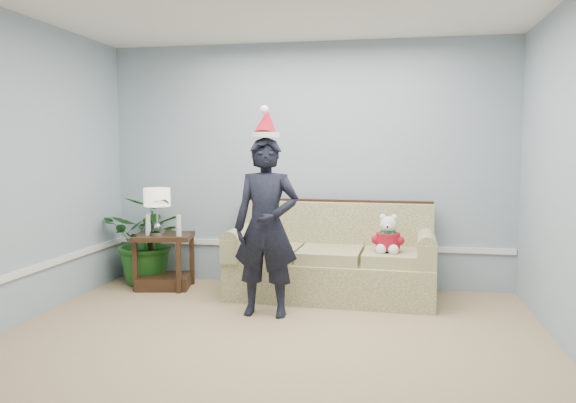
# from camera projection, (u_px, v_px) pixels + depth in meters

# --- Properties ---
(room_shell) EXTENTS (4.54, 5.04, 2.74)m
(room_shell) POSITION_uv_depth(u_px,v_px,m) (250.00, 176.00, 3.80)
(room_shell) COLOR tan
(room_shell) RESTS_ON ground
(wainscot_trim) EXTENTS (4.49, 4.99, 0.06)m
(wainscot_trim) POSITION_uv_depth(u_px,v_px,m) (161.00, 265.00, 5.26)
(wainscot_trim) COLOR white
(wainscot_trim) RESTS_ON room_shell
(sofa) EXTENTS (2.12, 0.97, 0.98)m
(sofa) POSITION_uv_depth(u_px,v_px,m) (332.00, 263.00, 5.85)
(sofa) COLOR #5C6C33
(sofa) RESTS_ON room_shell
(side_table) EXTENTS (0.71, 0.63, 0.60)m
(side_table) POSITION_uv_depth(u_px,v_px,m) (164.00, 267.00, 6.19)
(side_table) COLOR #352413
(side_table) RESTS_ON room_shell
(table_lamp) EXTENTS (0.29, 0.29, 0.51)m
(table_lamp) POSITION_uv_depth(u_px,v_px,m) (157.00, 199.00, 6.09)
(table_lamp) COLOR silver
(table_lamp) RESTS_ON side_table
(candle_pair) EXTENTS (0.41, 0.06, 0.23)m
(candle_pair) POSITION_uv_depth(u_px,v_px,m) (163.00, 226.00, 6.06)
(candle_pair) COLOR silver
(candle_pair) RESTS_ON side_table
(houseplant) EXTENTS (0.91, 0.79, 1.01)m
(houseplant) POSITION_uv_depth(u_px,v_px,m) (149.00, 240.00, 6.37)
(houseplant) COLOR #1B551A
(houseplant) RESTS_ON room_shell
(man) EXTENTS (0.60, 0.40, 1.64)m
(man) POSITION_uv_depth(u_px,v_px,m) (266.00, 227.00, 5.12)
(man) COLOR black
(man) RESTS_ON room_shell
(santa_hat) EXTENTS (0.26, 0.29, 0.29)m
(santa_hat) POSITION_uv_depth(u_px,v_px,m) (266.00, 124.00, 5.05)
(santa_hat) COLOR white
(santa_hat) RESTS_ON man
(teddy_bear) EXTENTS (0.25, 0.28, 0.38)m
(teddy_bear) POSITION_uv_depth(u_px,v_px,m) (388.00, 238.00, 5.53)
(teddy_bear) COLOR white
(teddy_bear) RESTS_ON sofa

